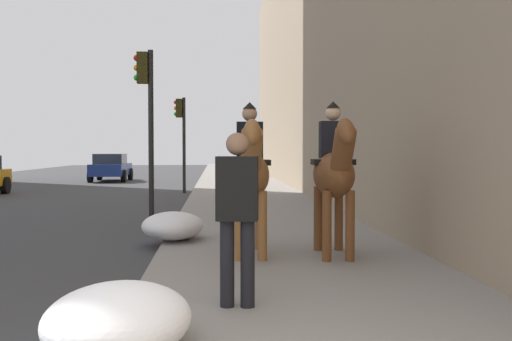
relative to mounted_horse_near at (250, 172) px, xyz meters
name	(u,v)px	position (x,y,z in m)	size (l,w,h in m)	color
mounted_horse_near	(250,172)	(0.00, 0.00, 0.00)	(2.15, 0.61, 2.23)	brown
mounted_horse_far	(334,171)	(-0.12, -1.20, 0.01)	(2.15, 0.62, 2.24)	brown
pedestrian_greeting	(237,207)	(-2.73, 0.28, -0.24)	(0.30, 0.43, 1.70)	black
car_near_lane	(111,167)	(22.54, 5.99, -0.59)	(3.90, 1.89, 1.44)	navy
traffic_light_near_curb	(147,107)	(4.95, 2.04, 1.27)	(0.20, 0.44, 3.89)	black
traffic_light_far_curb	(182,129)	(13.89, 1.80, 1.10)	(0.20, 0.44, 3.62)	black
snow_pile_near	(118,319)	(-3.92, 1.23, -0.97)	(1.45, 1.11, 0.50)	white
snow_pile_far	(173,226)	(1.63, 1.23, -0.98)	(1.36, 1.05, 0.47)	white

